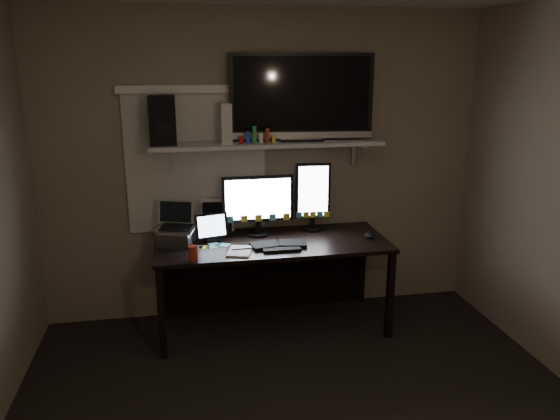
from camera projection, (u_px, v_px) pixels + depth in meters
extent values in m
plane|color=#6F604F|center=(264.00, 167.00, 4.47)|extent=(3.60, 0.00, 3.60)
cube|color=beige|center=(196.00, 163.00, 4.34)|extent=(1.10, 0.02, 1.10)
cube|color=black|center=(272.00, 243.00, 4.25)|extent=(1.80, 0.75, 0.03)
cube|color=black|center=(265.00, 270.00, 4.69)|extent=(1.80, 0.02, 0.70)
cube|color=black|center=(162.00, 314.00, 3.88)|extent=(0.05, 0.05, 0.70)
cube|color=black|center=(390.00, 295.00, 4.19)|extent=(0.05, 0.05, 0.70)
cube|color=black|center=(163.00, 278.00, 4.52)|extent=(0.05, 0.05, 0.70)
cube|color=black|center=(362.00, 264.00, 4.82)|extent=(0.05, 0.05, 0.70)
cube|color=#B1B1AC|center=(267.00, 144.00, 4.24)|extent=(1.80, 0.35, 0.03)
cube|color=black|center=(258.00, 205.00, 4.34)|extent=(0.57, 0.06, 0.50)
cube|color=black|center=(313.00, 196.00, 4.46)|extent=(0.29, 0.08, 0.57)
cube|color=black|center=(279.00, 245.00, 4.14)|extent=(0.43, 0.17, 0.03)
ellipsoid|color=black|center=(370.00, 235.00, 4.33)|extent=(0.08, 0.12, 0.04)
cube|color=silver|center=(240.00, 251.00, 4.01)|extent=(0.22, 0.27, 0.01)
cube|color=black|center=(212.00, 227.00, 4.22)|extent=(0.28, 0.17, 0.23)
cube|color=black|center=(218.00, 216.00, 4.40)|extent=(0.24, 0.14, 0.29)
cube|color=#A2A2A6|center=(176.00, 225.00, 4.14)|extent=(0.34, 0.31, 0.32)
cylinder|color=maroon|center=(193.00, 253.00, 3.84)|extent=(0.09, 0.09, 0.10)
cube|color=black|center=(301.00, 97.00, 4.23)|extent=(1.13, 0.30, 0.67)
cube|color=beige|center=(225.00, 123.00, 4.16)|extent=(0.08, 0.25, 0.30)
cube|color=black|center=(162.00, 120.00, 4.07)|extent=(0.20, 0.24, 0.36)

